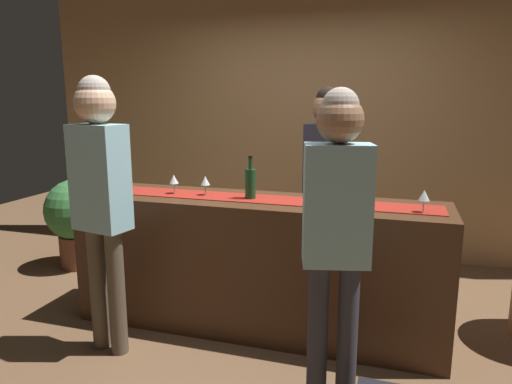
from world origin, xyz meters
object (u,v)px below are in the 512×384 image
at_px(wine_bottle_green, 250,183).
at_px(customer_browsing, 100,185).
at_px(potted_plant_tall, 77,217).
at_px(wine_bottle_amber, 343,187).
at_px(wine_glass_mid_counter, 205,181).
at_px(wine_glass_far_end, 174,180).
at_px(wine_glass_near_customer, 424,196).
at_px(bartender, 326,172).
at_px(customer_sipping, 337,216).

relative_size(wine_bottle_green, customer_browsing, 0.17).
bearing_deg(customer_browsing, potted_plant_tall, 144.39).
xyz_separation_m(wine_bottle_amber, wine_glass_mid_counter, (-0.97, -0.02, -0.01)).
bearing_deg(wine_glass_far_end, wine_bottle_amber, 1.58).
bearing_deg(customer_browsing, wine_bottle_green, 47.09).
bearing_deg(wine_glass_near_customer, bartender, 136.43).
distance_m(wine_glass_near_customer, customer_sipping, 0.75).
bearing_deg(wine_glass_far_end, customer_browsing, -109.65).
height_order(wine_glass_near_customer, bartender, bartender).
relative_size(wine_bottle_green, wine_glass_mid_counter, 2.10).
bearing_deg(wine_glass_mid_counter, wine_bottle_amber, 1.26).
xyz_separation_m(wine_bottle_green, wine_glass_near_customer, (1.13, -0.07, -0.01)).
distance_m(wine_glass_mid_counter, wine_glass_far_end, 0.24).
xyz_separation_m(customer_browsing, potted_plant_tall, (-1.21, 1.27, -0.61)).
bearing_deg(wine_glass_mid_counter, bartender, 36.97).
height_order(wine_glass_far_end, customer_browsing, customer_browsing).
relative_size(wine_glass_near_customer, potted_plant_tall, 0.17).
distance_m(wine_bottle_amber, bartender, 0.59).
xyz_separation_m(wine_glass_mid_counter, bartender, (0.77, 0.58, 0.02)).
bearing_deg(customer_sipping, wine_bottle_amber, 80.51).
bearing_deg(wine_bottle_amber, wine_glass_far_end, -178.42).
relative_size(wine_bottle_green, wine_glass_far_end, 2.10).
relative_size(wine_glass_near_customer, bartender, 0.08).
height_order(wine_glass_far_end, potted_plant_tall, wine_glass_far_end).
relative_size(wine_bottle_amber, customer_browsing, 0.17).
bearing_deg(wine_glass_far_end, bartender, 30.37).
distance_m(wine_glass_mid_counter, bartender, 0.97).
bearing_deg(customer_browsing, wine_glass_mid_counter, 63.60).
xyz_separation_m(wine_glass_near_customer, wine_glass_far_end, (-1.71, 0.07, 0.00)).
distance_m(wine_glass_far_end, customer_sipping, 1.43).
bearing_deg(bartender, customer_sipping, 99.29).
bearing_deg(customer_sipping, potted_plant_tall, 139.11).
height_order(wine_glass_near_customer, potted_plant_tall, wine_glass_near_customer).
height_order(wine_bottle_green, customer_browsing, customer_browsing).
height_order(bartender, potted_plant_tall, bartender).
bearing_deg(potted_plant_tall, customer_browsing, -46.29).
bearing_deg(wine_bottle_amber, customer_sipping, -85.51).
distance_m(wine_bottle_amber, wine_glass_mid_counter, 0.97).
xyz_separation_m(customer_sipping, potted_plant_tall, (-2.68, 1.36, -0.54)).
relative_size(bartender, customer_sipping, 1.02).
distance_m(customer_sipping, customer_browsing, 1.48).
relative_size(customer_browsing, potted_plant_tall, 2.04).
distance_m(wine_glass_far_end, potted_plant_tall, 1.67).
distance_m(bartender, customer_sipping, 1.29).
height_order(wine_glass_near_customer, wine_glass_mid_counter, same).
xyz_separation_m(wine_glass_near_customer, potted_plant_tall, (-3.13, 0.76, -0.55)).
relative_size(customer_sipping, customer_browsing, 0.95).
distance_m(wine_bottle_amber, wine_bottle_green, 0.63).
bearing_deg(wine_bottle_green, customer_browsing, -143.59).
distance_m(wine_bottle_green, wine_glass_near_customer, 1.13).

